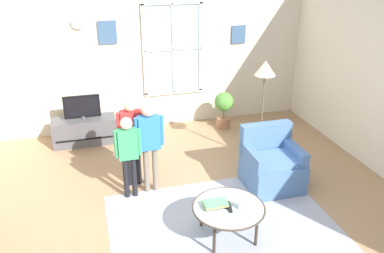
% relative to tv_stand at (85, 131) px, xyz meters
% --- Properties ---
extents(ground_plane, '(6.58, 6.92, 0.02)m').
position_rel_tv_stand_xyz_m(ground_plane, '(1.30, -2.68, -0.24)').
color(ground_plane, '#9E7A56').
extents(back_wall, '(5.98, 0.17, 2.84)m').
position_rel_tv_stand_xyz_m(back_wall, '(1.31, 0.54, 1.19)').
color(back_wall, beige).
rests_on(back_wall, ground_plane).
extents(area_rug, '(2.78, 2.22, 0.01)m').
position_rel_tv_stand_xyz_m(area_rug, '(1.58, -2.95, -0.23)').
color(area_rug, '#999EAD').
rests_on(area_rug, ground_plane).
extents(tv_stand, '(1.10, 0.43, 0.47)m').
position_rel_tv_stand_xyz_m(tv_stand, '(0.00, 0.00, 0.00)').
color(tv_stand, '#4C4C51').
rests_on(tv_stand, ground_plane).
extents(television, '(0.62, 0.08, 0.42)m').
position_rel_tv_stand_xyz_m(television, '(0.00, -0.00, 0.46)').
color(television, '#4C4C4C').
rests_on(television, tv_stand).
extents(armchair, '(0.76, 0.74, 0.87)m').
position_rel_tv_stand_xyz_m(armchair, '(2.56, -2.15, 0.09)').
color(armchair, '#476B9E').
rests_on(armchair, ground_plane).
extents(coffee_table, '(0.86, 0.86, 0.41)m').
position_rel_tv_stand_xyz_m(coffee_table, '(1.57, -3.06, 0.15)').
color(coffee_table, '#99B2B7').
rests_on(coffee_table, ground_plane).
extents(book_stack, '(0.28, 0.17, 0.07)m').
position_rel_tv_stand_xyz_m(book_stack, '(1.42, -3.01, 0.21)').
color(book_stack, '#785769').
rests_on(book_stack, coffee_table).
extents(cup, '(0.08, 0.08, 0.10)m').
position_rel_tv_stand_xyz_m(cup, '(1.70, -3.12, 0.22)').
color(cup, white).
rests_on(cup, coffee_table).
extents(remote_near_books, '(0.11, 0.14, 0.02)m').
position_rel_tv_stand_xyz_m(remote_near_books, '(1.56, -3.03, 0.19)').
color(remote_near_books, black).
rests_on(remote_near_books, coffee_table).
extents(remote_near_cup, '(0.07, 0.15, 0.02)m').
position_rel_tv_stand_xyz_m(remote_near_cup, '(1.57, -3.11, 0.19)').
color(remote_near_cup, black).
rests_on(remote_near_cup, coffee_table).
extents(person_blue_shirt, '(0.40, 0.18, 1.32)m').
position_rel_tv_stand_xyz_m(person_blue_shirt, '(0.86, -1.84, 0.60)').
color(person_blue_shirt, '#726656').
rests_on(person_blue_shirt, ground_plane).
extents(person_pink_shirt, '(0.36, 0.17, 1.21)m').
position_rel_tv_stand_xyz_m(person_pink_shirt, '(0.70, -1.28, 0.53)').
color(person_pink_shirt, '#726656').
rests_on(person_pink_shirt, ground_plane).
extents(person_red_shirt, '(0.40, 0.18, 1.33)m').
position_rel_tv_stand_xyz_m(person_red_shirt, '(0.66, -1.60, 0.60)').
color(person_red_shirt, black).
rests_on(person_red_shirt, ground_plane).
extents(person_green_shirt, '(0.36, 0.16, 1.19)m').
position_rel_tv_stand_xyz_m(person_green_shirt, '(0.56, -1.91, 0.51)').
color(person_green_shirt, black).
rests_on(person_green_shirt, ground_plane).
extents(potted_plant_by_window, '(0.37, 0.37, 0.70)m').
position_rel_tv_stand_xyz_m(potted_plant_by_window, '(2.60, 0.01, 0.20)').
color(potted_plant_by_window, '#9E6B4C').
rests_on(potted_plant_by_window, ground_plane).
extents(floor_lamp, '(0.32, 0.32, 1.65)m').
position_rel_tv_stand_xyz_m(floor_lamp, '(2.72, -1.39, 1.15)').
color(floor_lamp, black).
rests_on(floor_lamp, ground_plane).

